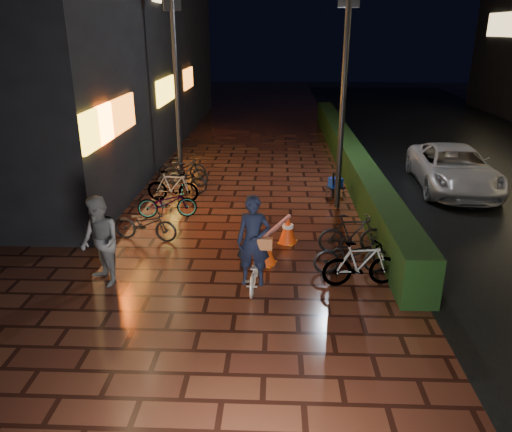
{
  "coord_description": "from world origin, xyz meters",
  "views": [
    {
      "loc": [
        0.69,
        -9.87,
        4.72
      ],
      "look_at": [
        0.29,
        -0.2,
        1.1
      ],
      "focal_mm": 35.0,
      "sensor_mm": 36.0,
      "label": 1
    }
  ],
  "objects_px": {
    "van": "(454,168)",
    "cart_assembly": "(335,184)",
    "cyclist": "(254,255)",
    "traffic_barrier": "(277,239)",
    "bystander_person": "(100,242)"
  },
  "relations": [
    {
      "from": "van",
      "to": "cart_assembly",
      "type": "bearing_deg",
      "value": -159.21
    },
    {
      "from": "van",
      "to": "bystander_person",
      "type": "bearing_deg",
      "value": -139.48
    },
    {
      "from": "van",
      "to": "traffic_barrier",
      "type": "distance_m",
      "value": 7.48
    },
    {
      "from": "traffic_barrier",
      "to": "bystander_person",
      "type": "bearing_deg",
      "value": -155.07
    },
    {
      "from": "cyclist",
      "to": "cart_assembly",
      "type": "bearing_deg",
      "value": 68.8
    },
    {
      "from": "van",
      "to": "cyclist",
      "type": "bearing_deg",
      "value": -127.74
    },
    {
      "from": "bystander_person",
      "to": "traffic_barrier",
      "type": "height_order",
      "value": "bystander_person"
    },
    {
      "from": "bystander_person",
      "to": "cart_assembly",
      "type": "distance_m",
      "value": 7.53
    },
    {
      "from": "van",
      "to": "cyclist",
      "type": "xyz_separation_m",
      "value": [
        -5.95,
        -6.72,
        0.04
      ]
    },
    {
      "from": "cyclist",
      "to": "van",
      "type": "bearing_deg",
      "value": 48.47
    },
    {
      "from": "traffic_barrier",
      "to": "cart_assembly",
      "type": "relative_size",
      "value": 1.8
    },
    {
      "from": "van",
      "to": "cart_assembly",
      "type": "xyz_separation_m",
      "value": [
        -3.79,
        -1.16,
        -0.19
      ]
    },
    {
      "from": "bystander_person",
      "to": "cart_assembly",
      "type": "xyz_separation_m",
      "value": [
        5.13,
        5.5,
        -0.43
      ]
    },
    {
      "from": "van",
      "to": "cart_assembly",
      "type": "distance_m",
      "value": 3.97
    },
    {
      "from": "bystander_person",
      "to": "cyclist",
      "type": "relative_size",
      "value": 0.94
    }
  ]
}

